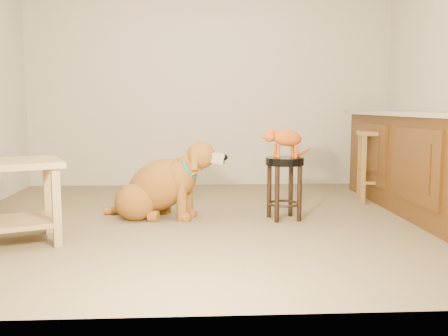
{
  "coord_description": "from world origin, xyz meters",
  "views": [
    {
      "loc": [
        -0.16,
        -4.25,
        0.98
      ],
      "look_at": [
        0.07,
        0.07,
        0.45
      ],
      "focal_mm": 40.0,
      "sensor_mm": 36.0,
      "label": 1
    }
  ],
  "objects": [
    {
      "name": "floor",
      "position": [
        0.0,
        0.0,
        0.0
      ],
      "size": [
        4.5,
        4.0,
        0.01
      ],
      "primitive_type": "cube",
      "color": "brown",
      "rests_on": "ground"
    },
    {
      "name": "golden_retriever",
      "position": [
        -0.49,
        0.13,
        0.27
      ],
      "size": [
        1.12,
        0.65,
        0.73
      ],
      "rotation": [
        0.0,
        0.0,
        -0.26
      ],
      "color": "brown",
      "rests_on": "ground"
    },
    {
      "name": "room_shell",
      "position": [
        0.0,
        0.0,
        1.68
      ],
      "size": [
        4.54,
        4.04,
        2.62
      ],
      "color": "#BDB598",
      "rests_on": "ground"
    },
    {
      "name": "tabby_kitten",
      "position": [
        0.58,
        0.01,
        0.71
      ],
      "size": [
        0.45,
        0.24,
        0.3
      ],
      "rotation": [
        0.0,
        0.0,
        0.19
      ],
      "color": "#A04110",
      "rests_on": "padded_stool"
    },
    {
      "name": "cabinet_run",
      "position": [
        1.94,
        0.3,
        0.44
      ],
      "size": [
        0.7,
        2.56,
        0.94
      ],
      "color": "#4F2E0E",
      "rests_on": "ground"
    },
    {
      "name": "padded_stool",
      "position": [
        0.59,
        0.01,
        0.39
      ],
      "size": [
        0.33,
        0.33,
        0.55
      ],
      "rotation": [
        0.0,
        0.0,
        0.19
      ],
      "color": "black",
      "rests_on": "ground"
    },
    {
      "name": "wood_stool",
      "position": [
        1.7,
        0.77,
        0.38
      ],
      "size": [
        0.47,
        0.47,
        0.73
      ],
      "rotation": [
        0.0,
        0.0,
        -0.2
      ],
      "color": "brown",
      "rests_on": "ground"
    },
    {
      "name": "side_table",
      "position": [
        -1.45,
        -0.65,
        0.4
      ],
      "size": [
        0.77,
        0.77,
        0.6
      ],
      "rotation": [
        0.0,
        0.0,
        0.42
      ],
      "color": "#9A7B47",
      "rests_on": "ground"
    }
  ]
}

